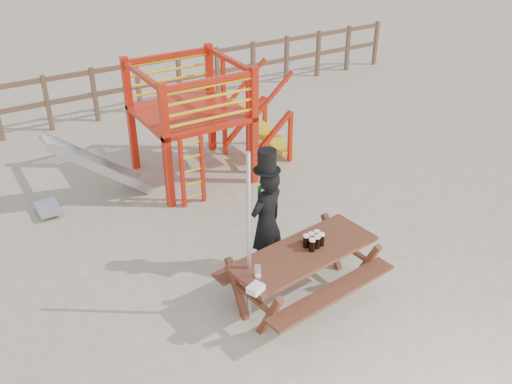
{
  "coord_description": "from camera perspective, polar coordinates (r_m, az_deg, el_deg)",
  "views": [
    {
      "loc": [
        -3.59,
        -4.85,
        4.88
      ],
      "look_at": [
        -0.17,
        0.8,
        1.1
      ],
      "focal_mm": 40.0,
      "sensor_mm": 36.0,
      "label": 1
    }
  ],
  "objects": [
    {
      "name": "metal_pole",
      "position": [
        6.59,
        -0.7,
        -4.91
      ],
      "size": [
        0.05,
        0.05,
        2.27
      ],
      "primitive_type": "cylinder",
      "color": "#B2B2B7",
      "rests_on": "ground"
    },
    {
      "name": "ground",
      "position": [
        7.76,
        4.19,
        -9.29
      ],
      "size": [
        60.0,
        60.0,
        0.0
      ],
      "primitive_type": "plane",
      "color": "#BBAA92",
      "rests_on": "ground"
    },
    {
      "name": "parasol_base",
      "position": [
        8.74,
        8.73,
        -4.1
      ],
      "size": [
        0.53,
        0.53,
        0.22
      ],
      "color": "#37373C",
      "rests_on": "ground"
    },
    {
      "name": "man_with_hat",
      "position": [
        7.53,
        1.05,
        -2.8
      ],
      "size": [
        0.65,
        0.52,
        1.85
      ],
      "rotation": [
        0.0,
        0.0,
        3.43
      ],
      "color": "black",
      "rests_on": "ground"
    },
    {
      "name": "back_fence",
      "position": [
        13.06,
        -13.81,
        10.38
      ],
      "size": [
        15.09,
        0.09,
        1.2
      ],
      "color": "brown",
      "rests_on": "ground"
    },
    {
      "name": "empty_glasses",
      "position": [
        6.64,
        0.18,
        -7.99
      ],
      "size": [
        0.08,
        0.08,
        0.15
      ],
      "color": "silver",
      "rests_on": "picnic_table"
    },
    {
      "name": "stout_pints",
      "position": [
        7.16,
        5.83,
        -4.83
      ],
      "size": [
        0.26,
        0.2,
        0.17
      ],
      "color": "black",
      "rests_on": "picnic_table"
    },
    {
      "name": "paper_bag",
      "position": [
        6.45,
        -0.04,
        -9.63
      ],
      "size": [
        0.22,
        0.2,
        0.08
      ],
      "primitive_type": "cube",
      "rotation": [
        0.0,
        0.0,
        0.38
      ],
      "color": "white",
      "rests_on": "picnic_table"
    },
    {
      "name": "picnic_table",
      "position": [
        7.28,
        4.78,
        -7.66
      ],
      "size": [
        2.07,
        1.55,
        0.74
      ],
      "rotation": [
        0.0,
        0.0,
        0.12
      ],
      "color": "brown",
      "rests_on": "ground"
    },
    {
      "name": "playground_fort",
      "position": [
        9.97,
        -6.91,
        7.08
      ],
      "size": [
        4.71,
        1.84,
        2.1
      ],
      "color": "#B91D0C",
      "rests_on": "ground"
    }
  ]
}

